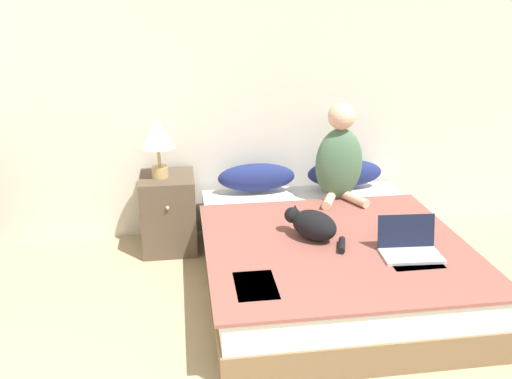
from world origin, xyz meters
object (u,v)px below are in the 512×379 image
cat_tabby (313,225)px  nightstand (169,212)px  bed (327,259)px  pillow_near (256,177)px  laptop_open (409,247)px  pillow_far (345,173)px  person_sitting (339,158)px  table_lamp (158,137)px

cat_tabby → nightstand: 1.28m
bed → cat_tabby: size_ratio=4.56×
pillow_near → laptop_open: bearing=-58.2°
bed → pillow_far: pillow_far is taller
pillow_far → cat_tabby: size_ratio=1.45×
laptop_open → nightstand: size_ratio=0.62×
bed → pillow_near: bearing=113.1°
pillow_near → laptop_open: pillow_near is taller
pillow_far → person_sitting: 0.36m
laptop_open → person_sitting: bearing=103.4°
person_sitting → cat_tabby: size_ratio=1.75×
pillow_far → laptop_open: size_ratio=1.66×
pillow_near → nightstand: 0.75m
cat_tabby → nightstand: cat_tabby is taller
pillow_far → person_sitting: bearing=-117.0°
person_sitting → nightstand: person_sitting is taller
bed → pillow_far: size_ratio=3.15×
person_sitting → table_lamp: person_sitting is taller
pillow_near → laptop_open: size_ratio=1.66×
person_sitting → laptop_open: (0.17, -0.98, -0.28)m
pillow_far → laptop_open: pillow_far is taller
bed → pillow_far: 0.99m
cat_tabby → laptop_open: (0.54, -0.30, -0.05)m
bed → table_lamp: size_ratio=4.35×
pillow_far → table_lamp: table_lamp is taller
pillow_near → cat_tabby: size_ratio=1.45×
pillow_far → cat_tabby: (-0.50, -0.94, -0.01)m
pillow_near → cat_tabby: 0.97m
nightstand → person_sitting: bearing=-6.9°
person_sitting → nightstand: (-1.31, 0.16, -0.43)m
laptop_open → pillow_near: bearing=125.5°
table_lamp → nightstand: bearing=25.1°
pillow_far → person_sitting: (-0.13, -0.26, 0.21)m
bed → laptop_open: size_ratio=5.23×
bed → laptop_open: bearing=-43.4°
pillow_far → laptop_open: (0.04, -1.24, -0.06)m
cat_tabby → laptop_open: bearing=-161.1°
bed → pillow_near: size_ratio=3.15×
person_sitting → nightstand: bearing=173.1°
pillow_far → table_lamp: 1.54m
bed → pillow_near: (-0.37, 0.86, 0.32)m
pillow_far → pillow_near: bearing=180.0°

